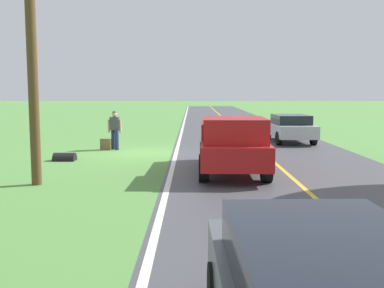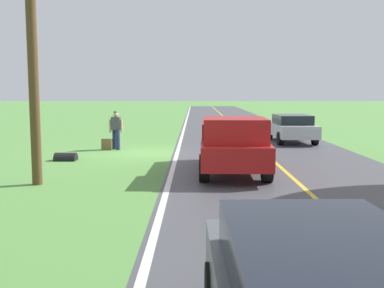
{
  "view_description": "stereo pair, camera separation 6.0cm",
  "coord_description": "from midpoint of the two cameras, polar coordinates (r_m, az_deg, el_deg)",
  "views": [
    {
      "loc": [
        -1.93,
        19.35,
        2.62
      ],
      "look_at": [
        -1.92,
        8.29,
        1.34
      ],
      "focal_mm": 43.1,
      "sensor_mm": 36.0,
      "label": 1
    },
    {
      "loc": [
        -1.99,
        19.35,
        2.62
      ],
      "look_at": [
        -1.92,
        8.29,
        1.34
      ],
      "focal_mm": 43.1,
      "sensor_mm": 36.0,
      "label": 2
    }
  ],
  "objects": [
    {
      "name": "ground_plane",
      "position": [
        19.62,
        -5.71,
        -1.11
      ],
      "size": [
        200.0,
        200.0,
        0.0
      ],
      "primitive_type": "plane",
      "color": "#568E42"
    },
    {
      "name": "suitcase_carried",
      "position": [
        20.98,
        -10.72,
        -0.03
      ],
      "size": [
        0.47,
        0.24,
        0.48
      ],
      "primitive_type": "cube",
      "rotation": [
        0.0,
        0.0,
        1.49
      ],
      "color": "brown",
      "rests_on": "ground"
    },
    {
      "name": "road_surface",
      "position": [
        19.75,
        8.73,
        -1.1
      ],
      "size": [
        7.76,
        120.0,
        0.0
      ],
      "primitive_type": "cube",
      "color": "#47474C",
      "rests_on": "ground"
    },
    {
      "name": "utility_pole_roadside",
      "position": [
        13.55,
        -19.41,
        12.7
      ],
      "size": [
        0.28,
        0.28,
        8.29
      ],
      "primitive_type": "cylinder",
      "color": "brown",
      "rests_on": "ground"
    },
    {
      "name": "lane_centre_line",
      "position": [
        19.75,
        8.73,
        -1.09
      ],
      "size": [
        0.14,
        117.6,
        0.0
      ],
      "primitive_type": "cube",
      "color": "gold",
      "rests_on": "ground"
    },
    {
      "name": "hitchhiker_walking",
      "position": [
        20.88,
        -9.59,
        2.0
      ],
      "size": [
        0.62,
        0.53,
        1.75
      ],
      "color": "navy",
      "rests_on": "ground"
    },
    {
      "name": "lane_edge_line",
      "position": [
        19.54,
        -2.06,
        -1.1
      ],
      "size": [
        0.16,
        117.6,
        0.0
      ],
      "primitive_type": "cube",
      "color": "silver",
      "rests_on": "ground"
    },
    {
      "name": "pickup_truck_passing",
      "position": [
        14.68,
        4.91,
        0.11
      ],
      "size": [
        2.21,
        5.45,
        1.82
      ],
      "color": "#B21919",
      "rests_on": "ground"
    },
    {
      "name": "sedan_near_oncoming",
      "position": [
        24.14,
        11.95,
        2.02
      ],
      "size": [
        2.0,
        4.44,
        1.41
      ],
      "color": "#B2B7C1",
      "rests_on": "ground"
    },
    {
      "name": "drainage_culvert",
      "position": [
        18.06,
        -15.56,
        -1.99
      ],
      "size": [
        0.8,
        0.6,
        0.6
      ],
      "primitive_type": "cylinder",
      "rotation": [
        0.0,
        1.57,
        0.0
      ],
      "color": "black",
      "rests_on": "ground"
    }
  ]
}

